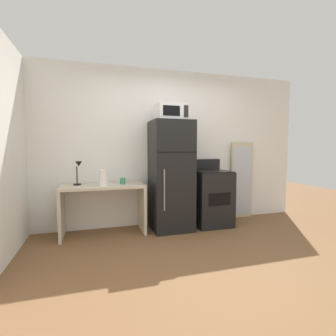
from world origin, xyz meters
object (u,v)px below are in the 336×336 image
oven_range (211,197)px  paper_towel_roll (103,178)px  microwave (171,112)px  refrigerator (171,176)px  desk (103,199)px  leaning_mirror (242,180)px  coffee_mug (123,181)px  desk_lamp (78,169)px

oven_range → paper_towel_roll: bearing=-176.9°
microwave → refrigerator: bearing=90.3°
desk → paper_towel_roll: 0.37m
desk → paper_towel_roll: bearing=-89.2°
paper_towel_roll → leaning_mirror: bearing=8.0°
coffee_mug → microwave: microwave is taller
desk → leaning_mirror: (2.51, 0.22, 0.17)m
refrigerator → microwave: size_ratio=3.74×
desk_lamp → oven_range: size_ratio=0.32×
desk → microwave: bearing=-3.7°
desk_lamp → refrigerator: bearing=-4.8°
coffee_mug → refrigerator: bearing=-2.9°
coffee_mug → leaning_mirror: 2.24m
paper_towel_roll → refrigerator: size_ratio=0.14×
paper_towel_roll → coffee_mug: bearing=23.0°
paper_towel_roll → microwave: bearing=3.4°
coffee_mug → paper_towel_roll: size_ratio=0.40×
microwave → oven_range: size_ratio=0.42×
coffee_mug → oven_range: bearing=-1.0°
microwave → desk: bearing=176.3°
coffee_mug → paper_towel_roll: (-0.29, -0.12, 0.07)m
paper_towel_roll → oven_range: bearing=3.1°
desk → coffee_mug: coffee_mug is taller
oven_range → leaning_mirror: size_ratio=0.79×
coffee_mug → refrigerator: size_ratio=0.06×
coffee_mug → microwave: bearing=-4.5°
microwave → leaning_mirror: (1.47, 0.29, -1.15)m
coffee_mug → desk: bearing=178.4°
desk → microwave: microwave is taller
paper_towel_roll → refrigerator: (1.04, 0.08, -0.01)m
microwave → paper_towel_roll: bearing=-176.6°
desk_lamp → oven_range: desk_lamp is taller
desk_lamp → microwave: microwave is taller
desk → coffee_mug: (0.29, -0.01, 0.27)m
leaning_mirror → desk_lamp: bearing=-177.0°
desk → oven_range: size_ratio=1.11×
leaning_mirror → desk: bearing=-175.0°
microwave → oven_range: 1.56m
refrigerator → microwave: (0.00, -0.02, 0.99)m
paper_towel_roll → oven_range: size_ratio=0.22×
microwave → oven_range: bearing=2.7°
leaning_mirror → microwave: bearing=-168.9°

